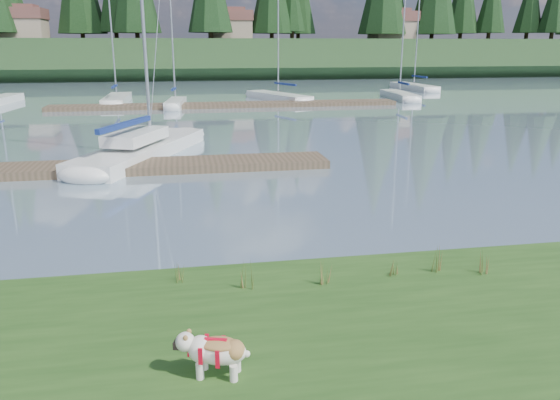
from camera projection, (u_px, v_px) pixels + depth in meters
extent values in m
plane|color=#7C94A6|center=(201.00, 107.00, 40.80)|extent=(200.00, 200.00, 0.00)
cube|color=#1D3419|center=(189.00, 59.00, 80.81)|extent=(200.00, 20.00, 5.00)
cylinder|color=silver|center=(200.00, 371.00, 7.07)|extent=(0.11, 0.11, 0.22)
cylinder|color=silver|center=(204.00, 361.00, 7.28)|extent=(0.11, 0.11, 0.22)
cylinder|color=silver|center=(234.00, 373.00, 7.02)|extent=(0.11, 0.11, 0.22)
cylinder|color=silver|center=(237.00, 363.00, 7.23)|extent=(0.11, 0.11, 0.22)
ellipsoid|color=silver|center=(219.00, 351.00, 7.09)|extent=(0.81, 0.56, 0.35)
ellipsoid|color=olive|center=(219.00, 344.00, 7.06)|extent=(0.59, 0.48, 0.12)
ellipsoid|color=silver|center=(185.00, 342.00, 7.10)|extent=(0.32, 0.33, 0.26)
cube|color=black|center=(177.00, 344.00, 7.13)|extent=(0.11, 0.15, 0.10)
cube|color=silver|center=(143.00, 152.00, 22.76)|extent=(5.34, 9.01, 0.70)
ellipsoid|color=silver|center=(184.00, 135.00, 26.94)|extent=(2.74, 3.00, 0.70)
cube|color=navy|center=(125.00, 124.00, 21.15)|extent=(1.76, 3.81, 0.20)
cube|color=silver|center=(136.00, 136.00, 22.08)|extent=(2.57, 3.54, 0.45)
cube|color=#4C3D2C|center=(114.00, 167.00, 20.21)|extent=(16.00, 2.00, 0.30)
cube|color=#4C3D2C|center=(228.00, 105.00, 41.10)|extent=(26.00, 2.20, 0.30)
ellipsoid|color=silver|center=(15.00, 97.00, 46.41)|extent=(1.63, 1.95, 0.70)
cube|color=silver|center=(117.00, 100.00, 43.84)|extent=(1.73, 7.45, 0.70)
ellipsoid|color=silver|center=(122.00, 96.00, 47.37)|extent=(1.63, 2.04, 0.70)
cylinder|color=silver|center=(110.00, 16.00, 42.09)|extent=(0.12, 0.12, 11.63)
cube|color=navy|center=(114.00, 86.00, 42.56)|extent=(0.21, 2.96, 0.20)
cube|color=silver|center=(176.00, 104.00, 40.88)|extent=(1.70, 5.23, 0.70)
ellipsoid|color=silver|center=(179.00, 101.00, 43.34)|extent=(1.26, 1.51, 0.70)
cylinder|color=silver|center=(172.00, 40.00, 39.61)|extent=(0.12, 0.12, 8.07)
cube|color=navy|center=(174.00, 89.00, 39.89)|extent=(0.42, 2.05, 0.20)
cube|color=silver|center=(278.00, 97.00, 46.10)|extent=(4.61, 7.98, 0.70)
ellipsoid|color=silver|center=(255.00, 94.00, 49.31)|extent=(2.40, 2.64, 0.70)
cylinder|color=silver|center=(278.00, 15.00, 44.28)|extent=(0.12, 0.12, 12.12)
cube|color=navy|center=(285.00, 84.00, 44.90)|extent=(1.36, 2.98, 0.20)
cube|color=silver|center=(399.00, 96.00, 47.11)|extent=(2.16, 7.03, 0.70)
ellipsoid|color=silver|center=(388.00, 93.00, 50.42)|extent=(1.67, 2.01, 0.70)
cylinder|color=silver|center=(404.00, 25.00, 45.49)|extent=(0.12, 0.12, 10.67)
cube|color=navy|center=(404.00, 83.00, 45.88)|extent=(0.44, 2.76, 0.20)
cube|color=silver|center=(414.00, 88.00, 56.75)|extent=(2.24, 7.94, 0.70)
ellipsoid|color=silver|center=(397.00, 85.00, 60.41)|extent=(1.83, 2.24, 0.70)
cylinder|color=silver|center=(418.00, 23.00, 54.98)|extent=(0.12, 0.12, 11.70)
cube|color=navy|center=(419.00, 77.00, 55.42)|extent=(0.38, 3.13, 0.20)
cone|color=#475B23|center=(244.00, 275.00, 9.64)|extent=(0.03, 0.03, 0.52)
cone|color=brown|center=(251.00, 279.00, 9.61)|extent=(0.03, 0.03, 0.41)
cone|color=#475B23|center=(247.00, 273.00, 9.68)|extent=(0.03, 0.03, 0.57)
cone|color=brown|center=(252.00, 279.00, 9.66)|extent=(0.03, 0.03, 0.36)
cone|color=#475B23|center=(245.00, 278.00, 9.58)|extent=(0.03, 0.03, 0.46)
cone|color=#475B23|center=(322.00, 271.00, 9.92)|extent=(0.03, 0.03, 0.45)
cone|color=brown|center=(329.00, 274.00, 9.88)|extent=(0.03, 0.03, 0.36)
cone|color=#475B23|center=(325.00, 269.00, 9.95)|extent=(0.03, 0.03, 0.49)
cone|color=brown|center=(330.00, 274.00, 9.93)|extent=(0.03, 0.03, 0.31)
cone|color=#475B23|center=(324.00, 273.00, 9.85)|extent=(0.03, 0.03, 0.40)
cone|color=#475B23|center=(434.00, 259.00, 10.38)|extent=(0.03, 0.03, 0.51)
cone|color=brown|center=(441.00, 262.00, 10.35)|extent=(0.03, 0.03, 0.41)
cone|color=#475B23|center=(436.00, 257.00, 10.42)|extent=(0.03, 0.03, 0.56)
cone|color=brown|center=(441.00, 263.00, 10.40)|extent=(0.03, 0.03, 0.36)
cone|color=#475B23|center=(437.00, 262.00, 10.32)|extent=(0.03, 0.03, 0.46)
cone|color=#475B23|center=(176.00, 268.00, 9.95)|extent=(0.03, 0.03, 0.51)
cone|color=brown|center=(182.00, 272.00, 9.91)|extent=(0.03, 0.03, 0.41)
cone|color=#475B23|center=(179.00, 266.00, 9.98)|extent=(0.03, 0.03, 0.56)
cone|color=brown|center=(184.00, 272.00, 9.96)|extent=(0.03, 0.03, 0.36)
cone|color=#475B23|center=(177.00, 271.00, 9.88)|extent=(0.03, 0.03, 0.46)
cone|color=#475B23|center=(392.00, 266.00, 10.26)|extent=(0.03, 0.03, 0.35)
cone|color=brown|center=(399.00, 269.00, 10.22)|extent=(0.03, 0.03, 0.28)
cone|color=#475B23|center=(394.00, 264.00, 10.29)|extent=(0.03, 0.03, 0.38)
cone|color=brown|center=(399.00, 269.00, 10.27)|extent=(0.03, 0.03, 0.24)
cone|color=#475B23|center=(395.00, 268.00, 10.19)|extent=(0.03, 0.03, 0.31)
cone|color=#475B23|center=(479.00, 262.00, 10.33)|extent=(0.03, 0.03, 0.44)
cone|color=brown|center=(486.00, 265.00, 10.30)|extent=(0.03, 0.03, 0.35)
cone|color=#475B23|center=(481.00, 260.00, 10.37)|extent=(0.03, 0.03, 0.49)
cone|color=brown|center=(486.00, 265.00, 10.35)|extent=(0.03, 0.03, 0.31)
cone|color=#475B23|center=(482.00, 264.00, 10.27)|extent=(0.03, 0.03, 0.40)
cube|color=#33281C|center=(263.00, 277.00, 10.88)|extent=(60.00, 0.50, 0.14)
cylinder|color=#382619|center=(116.00, 34.00, 77.23)|extent=(0.60, 0.60, 1.80)
cylinder|color=#382619|center=(211.00, 34.00, 73.76)|extent=(0.60, 0.60, 1.80)
cylinder|color=#382619|center=(292.00, 35.00, 79.59)|extent=(0.60, 0.60, 1.80)
cylinder|color=#382619|center=(382.00, 35.00, 79.91)|extent=(0.60, 0.60, 1.80)
cylinder|color=#382619|center=(460.00, 35.00, 85.13)|extent=(0.60, 0.60, 1.80)
cylinder|color=#382619|center=(551.00, 35.00, 83.55)|extent=(0.60, 0.60, 1.80)
cube|color=gray|center=(22.00, 30.00, 73.16)|extent=(6.00, 5.00, 2.80)
cube|color=brown|center=(20.00, 14.00, 72.58)|extent=(6.30, 5.30, 1.40)
cube|color=brown|center=(19.00, 7.00, 72.36)|extent=(4.20, 3.60, 0.70)
cube|color=gray|center=(230.00, 31.00, 78.87)|extent=(6.00, 5.00, 2.80)
cube|color=brown|center=(229.00, 16.00, 78.29)|extent=(6.30, 5.30, 1.40)
cube|color=brown|center=(229.00, 10.00, 78.07)|extent=(4.20, 3.60, 0.70)
cube|color=gray|center=(392.00, 31.00, 81.06)|extent=(6.00, 5.00, 2.80)
cube|color=brown|center=(393.00, 17.00, 80.48)|extent=(6.30, 5.30, 1.40)
cube|color=brown|center=(393.00, 11.00, 80.26)|extent=(4.20, 3.60, 0.70)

